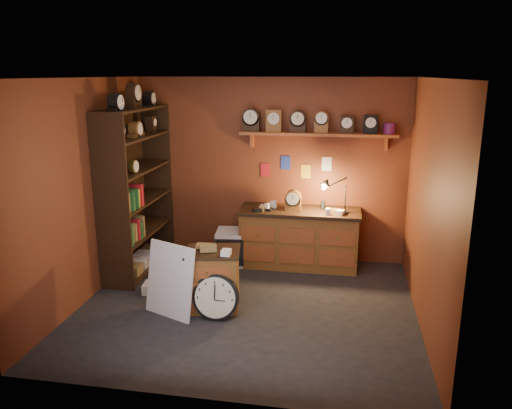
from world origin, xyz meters
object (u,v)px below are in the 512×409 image
object	(u,v)px
shelving_unit	(134,184)
low_cabinet	(213,277)
big_round_clock	(216,297)
workbench	(299,235)

from	to	relation	value
shelving_unit	low_cabinet	size ratio (longest dim) A/B	3.16
low_cabinet	big_round_clock	bearing A→B (deg)	-79.87
low_cabinet	shelving_unit	bearing A→B (deg)	133.41
shelving_unit	workbench	world-z (taller)	shelving_unit
workbench	big_round_clock	world-z (taller)	workbench
workbench	big_round_clock	bearing A→B (deg)	-113.40
shelving_unit	workbench	size ratio (longest dim) A/B	1.48
workbench	big_round_clock	size ratio (longest dim) A/B	3.21
workbench	low_cabinet	size ratio (longest dim) A/B	2.13
low_cabinet	workbench	bearing A→B (deg)	50.46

